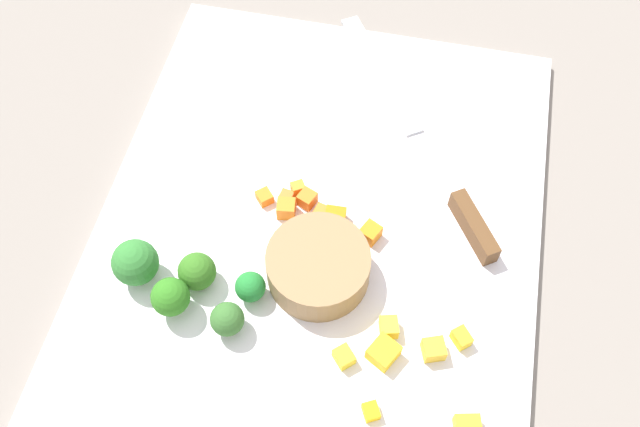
{
  "coord_description": "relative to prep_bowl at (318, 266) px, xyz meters",
  "views": [
    {
      "loc": [
        -0.31,
        -0.07,
        0.55
      ],
      "look_at": [
        0.0,
        0.0,
        0.02
      ],
      "focal_mm": 39.41,
      "sensor_mm": 36.0,
      "label": 1
    }
  ],
  "objects": [
    {
      "name": "broccoli_floret_4",
      "position": [
        -0.06,
        0.06,
        0.0
      ],
      "size": [
        0.03,
        0.03,
        0.03
      ],
      "color": "#94BE61",
      "rests_on": "cutting_board"
    },
    {
      "name": "broccoli_floret_2",
      "position": [
        -0.03,
        0.1,
        0.0
      ],
      "size": [
        0.03,
        0.03,
        0.03
      ],
      "color": "#97B75B",
      "rests_on": "cutting_board"
    },
    {
      "name": "pepper_dice_4",
      "position": [
        -0.03,
        -0.12,
        -0.01
      ],
      "size": [
        0.02,
        0.02,
        0.01
      ],
      "primitive_type": "cube",
      "rotation": [
        0.0,
        0.0,
        2.26
      ],
      "color": "yellow",
      "rests_on": "cutting_board"
    },
    {
      "name": "pepper_dice_5",
      "position": [
        -0.07,
        -0.04,
        -0.01
      ],
      "size": [
        0.02,
        0.02,
        0.01
      ],
      "primitive_type": "cube",
      "rotation": [
        0.0,
        0.0,
        2.3
      ],
      "color": "yellow",
      "rests_on": "cutting_board"
    },
    {
      "name": "carrot_dice_5",
      "position": [
        0.06,
        0.01,
        -0.01
      ],
      "size": [
        0.01,
        0.01,
        0.01
      ],
      "primitive_type": "cube",
      "rotation": [
        0.0,
        0.0,
        1.32
      ],
      "color": "orange",
      "rests_on": "cutting_board"
    },
    {
      "name": "pepper_dice_2",
      "position": [
        -0.05,
        -0.1,
        -0.01
      ],
      "size": [
        0.02,
        0.02,
        0.01
      ],
      "primitive_type": "cube",
      "rotation": [
        0.0,
        0.0,
        1.93
      ],
      "color": "yellow",
      "rests_on": "cutting_board"
    },
    {
      "name": "carrot_dice_0",
      "position": [
        0.06,
        0.06,
        -0.01
      ],
      "size": [
        0.02,
        0.02,
        0.01
      ],
      "primitive_type": "cube",
      "rotation": [
        0.0,
        0.0,
        0.73
      ],
      "color": "orange",
      "rests_on": "cutting_board"
    },
    {
      "name": "carrot_dice_3",
      "position": [
        0.07,
        0.04,
        -0.01
      ],
      "size": [
        0.01,
        0.01,
        0.01
      ],
      "primitive_type": "cube",
      "rotation": [
        0.0,
        0.0,
        1.39
      ],
      "color": "orange",
      "rests_on": "cutting_board"
    },
    {
      "name": "carrot_dice_7",
      "position": [
        0.08,
        0.04,
        -0.01
      ],
      "size": [
        0.01,
        0.02,
        0.01
      ],
      "primitive_type": "cube",
      "rotation": [
        0.0,
        0.0,
        2.12
      ],
      "color": "orange",
      "rests_on": "cutting_board"
    },
    {
      "name": "cutting_board",
      "position": [
        0.05,
        0.01,
        -0.02
      ],
      "size": [
        0.47,
        0.38,
        0.01
      ],
      "primitive_type": "cube",
      "color": "white",
      "rests_on": "ground_plane"
    },
    {
      "name": "carrot_dice_2",
      "position": [
        0.06,
        -0.0,
        -0.01
      ],
      "size": [
        0.02,
        0.02,
        0.01
      ],
      "primitive_type": "cube",
      "rotation": [
        0.0,
        0.0,
        0.04
      ],
      "color": "orange",
      "rests_on": "cutting_board"
    },
    {
      "name": "carrot_dice_4",
      "position": [
        0.06,
        0.04,
        -0.01
      ],
      "size": [
        0.02,
        0.02,
        0.02
      ],
      "primitive_type": "cube",
      "rotation": [
        0.0,
        0.0,
        1.71
      ],
      "color": "orange",
      "rests_on": "cutting_board"
    },
    {
      "name": "pepper_dice_3",
      "position": [
        -0.04,
        -0.07,
        -0.01
      ],
      "size": [
        0.02,
        0.02,
        0.01
      ],
      "primitive_type": "cube",
      "rotation": [
        0.0,
        0.0,
        1.83
      ],
      "color": "yellow",
      "rests_on": "cutting_board"
    },
    {
      "name": "prep_bowl",
      "position": [
        0.0,
        0.0,
        0.0
      ],
      "size": [
        0.09,
        0.09,
        0.03
      ],
      "primitive_type": "cylinder",
      "color": "#927149",
      "rests_on": "cutting_board"
    },
    {
      "name": "carrot_dice_6",
      "position": [
        0.05,
        -0.04,
        -0.01
      ],
      "size": [
        0.02,
        0.02,
        0.01
      ],
      "primitive_type": "cube",
      "rotation": [
        0.0,
        0.0,
        2.68
      ],
      "color": "orange",
      "rests_on": "cutting_board"
    },
    {
      "name": "ground_plane",
      "position": [
        0.05,
        0.01,
        -0.03
      ],
      "size": [
        4.0,
        4.0,
        0.0
      ],
      "primitive_type": "plane",
      "color": "gray"
    },
    {
      "name": "chef_knife",
      "position": [
        0.12,
        -0.09,
        -0.01
      ],
      "size": [
        0.27,
        0.19,
        0.02
      ],
      "rotation": [
        0.0,
        0.0,
        0.58
      ],
      "color": "silver",
      "rests_on": "cutting_board"
    },
    {
      "name": "broccoli_floret_3",
      "position": [
        -0.05,
        0.11,
        0.01
      ],
      "size": [
        0.03,
        0.03,
        0.04
      ],
      "color": "#83BD67",
      "rests_on": "cutting_board"
    },
    {
      "name": "carrot_dice_1",
      "position": [
        0.07,
        0.02,
        -0.01
      ],
      "size": [
        0.02,
        0.02,
        0.01
      ],
      "primitive_type": "cube",
      "rotation": [
        0.0,
        0.0,
        1.17
      ],
      "color": "orange",
      "rests_on": "cutting_board"
    },
    {
      "name": "broccoli_floret_1",
      "position": [
        -0.03,
        0.15,
        0.01
      ],
      "size": [
        0.04,
        0.04,
        0.04
      ],
      "color": "#8BBB58",
      "rests_on": "cutting_board"
    },
    {
      "name": "pepper_dice_7",
      "position": [
        -0.11,
        -0.06,
        -0.01
      ],
      "size": [
        0.02,
        0.02,
        0.01
      ],
      "primitive_type": "cube",
      "rotation": [
        0.0,
        0.0,
        2.05
      ],
      "color": "yellow",
      "rests_on": "cutting_board"
    },
    {
      "name": "pepper_dice_0",
      "position": [
        -0.06,
        -0.06,
        -0.01
      ],
      "size": [
        0.03,
        0.03,
        0.01
      ],
      "primitive_type": "cube",
      "rotation": [
        0.0,
        0.0,
        2.64
      ],
      "color": "yellow",
      "rests_on": "cutting_board"
    },
    {
      "name": "broccoli_floret_0",
      "position": [
        -0.03,
        0.05,
        -0.0
      ],
      "size": [
        0.03,
        0.03,
        0.03
      ],
      "color": "#97BF54",
      "rests_on": "cutting_board"
    }
  ]
}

